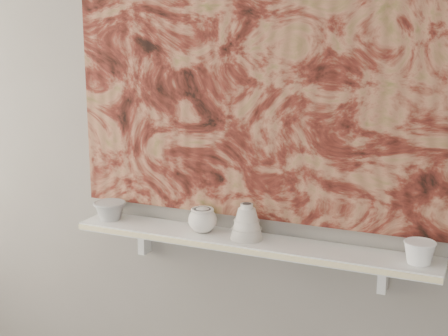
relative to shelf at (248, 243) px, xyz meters
The scene contains 11 objects.
wall_back 0.45m from the shelf, 90.00° to the left, with size 3.60×3.60×0.00m, color gray.
shelf is the anchor object (origin of this frame).
shelf_stripe 0.09m from the shelf, 90.00° to the right, with size 1.40×0.01×0.02m, color #F6E5A4.
bracket_left 0.50m from the shelf, behind, with size 0.03×0.06×0.12m, color silver.
bracket_right 0.50m from the shelf, ahead, with size 0.03×0.06×0.12m, color silver.
painting 0.63m from the shelf, 90.00° to the left, with size 1.50×0.03×1.10m, color maroon.
house_motif 0.55m from the shelf, ahead, with size 0.09×0.00×0.08m, color black.
bowl_grey 0.61m from the shelf, behind, with size 0.13×0.13×0.08m, color #9E9E9C, non-canonical shape.
cup_cream 0.20m from the shelf, behind, with size 0.11×0.11×0.10m, color silver, non-canonical shape.
bell_vessel 0.08m from the shelf, behind, with size 0.12×0.12×0.14m, color beige, non-canonical shape.
bowl_white 0.62m from the shelf, ahead, with size 0.11×0.11×0.08m, color white, non-canonical shape.
Camera 1 is at (0.80, -0.56, 1.70)m, focal length 50.00 mm.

